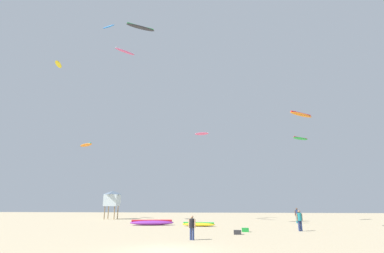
{
  "coord_description": "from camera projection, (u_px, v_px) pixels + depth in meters",
  "views": [
    {
      "loc": [
        2.74,
        -15.29,
        2.34
      ],
      "look_at": [
        0.0,
        14.87,
        10.45
      ],
      "focal_mm": 26.8,
      "sensor_mm": 36.0,
      "label": 1
    }
  ],
  "objects": [
    {
      "name": "ground_plane",
      "position": [
        165.0,
        251.0,
        14.35
      ],
      "size": [
        120.0,
        120.0,
        0.0
      ],
      "primitive_type": "plane",
      "color": "#C6B28C"
    },
    {
      "name": "person_foreground",
      "position": [
        192.0,
        226.0,
        18.94
      ],
      "size": [
        0.49,
        0.35,
        1.55
      ],
      "rotation": [
        0.0,
        0.0,
        4.35
      ],
      "color": "navy",
      "rests_on": "ground"
    },
    {
      "name": "person_midground",
      "position": [
        299.0,
        219.0,
        24.86
      ],
      "size": [
        0.56,
        0.39,
        1.74
      ],
      "rotation": [
        0.0,
        0.0,
        5.01
      ],
      "color": "navy",
      "rests_on": "ground"
    },
    {
      "name": "person_left",
      "position": [
        297.0,
        214.0,
        34.65
      ],
      "size": [
        0.56,
        0.4,
        1.77
      ],
      "rotation": [
        0.0,
        0.0,
        1.88
      ],
      "color": "teal",
      "rests_on": "ground"
    },
    {
      "name": "kite_grounded_near",
      "position": [
        199.0,
        224.0,
        29.7
      ],
      "size": [
        3.64,
        1.55,
        0.42
      ],
      "color": "yellow",
      "rests_on": "ground"
    },
    {
      "name": "kite_grounded_mid",
      "position": [
        152.0,
        223.0,
        31.29
      ],
      "size": [
        4.94,
        2.19,
        0.59
      ],
      "color": "purple",
      "rests_on": "ground"
    },
    {
      "name": "lifeguard_tower",
      "position": [
        112.0,
        198.0,
        43.6
      ],
      "size": [
        2.3,
        2.3,
        4.15
      ],
      "color": "#8C704C",
      "rests_on": "ground"
    },
    {
      "name": "cooler_box",
      "position": [
        245.0,
        230.0,
        24.04
      ],
      "size": [
        0.56,
        0.36,
        0.32
      ],
      "primitive_type": "cube",
      "color": "green",
      "rests_on": "ground"
    },
    {
      "name": "gear_bag",
      "position": [
        237.0,
        232.0,
        22.05
      ],
      "size": [
        0.56,
        0.36,
        0.32
      ],
      "primitive_type": "cube",
      "color": "#2D2D33",
      "rests_on": "ground"
    },
    {
      "name": "kite_aloft_0",
      "position": [
        109.0,
        27.0,
        40.41
      ],
      "size": [
        2.15,
        1.28,
        0.52
      ],
      "color": "blue"
    },
    {
      "name": "kite_aloft_1",
      "position": [
        86.0,
        145.0,
        46.64
      ],
      "size": [
        3.32,
        2.86,
        0.44
      ],
      "color": "orange"
    },
    {
      "name": "kite_aloft_2",
      "position": [
        300.0,
        139.0,
        41.86
      ],
      "size": [
        2.91,
        2.4,
        0.36
      ],
      "color": "green"
    },
    {
      "name": "kite_aloft_3",
      "position": [
        140.0,
        27.0,
        36.92
      ],
      "size": [
        3.79,
        2.87,
        0.7
      ],
      "color": "#2D2D33"
    },
    {
      "name": "kite_aloft_4",
      "position": [
        58.0,
        64.0,
        42.73
      ],
      "size": [
        1.29,
        2.5,
        0.42
      ],
      "color": "yellow"
    },
    {
      "name": "kite_aloft_5",
      "position": [
        301.0,
        115.0,
        30.75
      ],
      "size": [
        3.27,
        2.75,
        0.71
      ],
      "color": "orange"
    },
    {
      "name": "kite_aloft_6",
      "position": [
        125.0,
        52.0,
        44.69
      ],
      "size": [
        3.07,
        3.11,
        0.68
      ],
      "color": "#E5598C"
    },
    {
      "name": "kite_aloft_7",
      "position": [
        202.0,
        134.0,
        47.58
      ],
      "size": [
        2.4,
        1.09,
        0.5
      ],
      "color": "#E5598C"
    }
  ]
}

